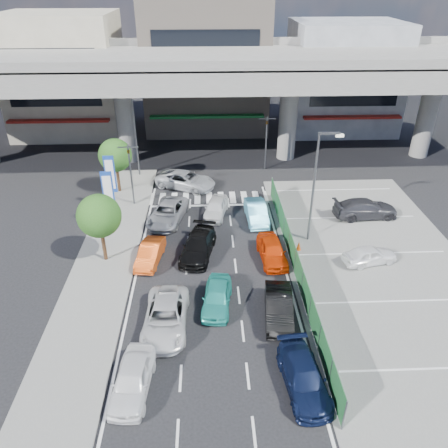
{
  "coord_description": "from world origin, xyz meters",
  "views": [
    {
      "loc": [
        -0.14,
        -20.32,
        16.74
      ],
      "look_at": [
        0.9,
        4.39,
        2.39
      ],
      "focal_mm": 35.0,
      "sensor_mm": 36.0,
      "label": 1
    }
  ],
  "objects_px": {
    "taxi_orange_right": "(272,251)",
    "sedan_white_mid_left": "(166,317)",
    "parked_sedan_dgrey": "(365,208)",
    "traffic_cone": "(299,246)",
    "tree_near": "(99,216)",
    "wagon_silver_front_left": "(168,213)",
    "hatch_black_mid_right": "(279,307)",
    "sedan_black_mid": "(198,246)",
    "tree_far": "(115,155)",
    "street_lamp_left": "(137,126)",
    "minivan_navy_back": "(304,377)",
    "taxi_teal_mid": "(217,297)",
    "signboard_far": "(110,176)",
    "sedan_white_front_mid": "(216,208)",
    "parked_sedan_white": "(370,255)",
    "street_lamp_right": "(317,179)",
    "kei_truck_front_right": "(256,212)",
    "traffic_light_left": "(129,160)",
    "signboard_near": "(108,193)",
    "traffic_light_right": "(267,130)",
    "crossing_wagon_silver": "(186,180)",
    "taxi_orange_left": "(150,253)",
    "van_white_back_left": "(132,379)"
  },
  "relations": [
    {
      "from": "taxi_orange_right",
      "to": "sedan_white_mid_left",
      "type": "bearing_deg",
      "value": -141.39
    },
    {
      "from": "signboard_far",
      "to": "street_lamp_right",
      "type": "bearing_deg",
      "value": -18.68
    },
    {
      "from": "minivan_navy_back",
      "to": "taxi_teal_mid",
      "type": "relative_size",
      "value": 1.13
    },
    {
      "from": "traffic_light_left",
      "to": "hatch_black_mid_right",
      "type": "height_order",
      "value": "traffic_light_left"
    },
    {
      "from": "hatch_black_mid_right",
      "to": "crossing_wagon_silver",
      "type": "xyz_separation_m",
      "value": [
        -5.7,
        17.09,
        0.04
      ]
    },
    {
      "from": "traffic_light_left",
      "to": "street_lamp_left",
      "type": "distance_m",
      "value": 6.06
    },
    {
      "from": "tree_far",
      "to": "kei_truck_front_right",
      "type": "xyz_separation_m",
      "value": [
        11.39,
        -5.48,
        -2.7
      ]
    },
    {
      "from": "traffic_cone",
      "to": "hatch_black_mid_right",
      "type": "bearing_deg",
      "value": -109.98
    },
    {
      "from": "wagon_silver_front_left",
      "to": "kei_truck_front_right",
      "type": "distance_m",
      "value": 6.81
    },
    {
      "from": "signboard_far",
      "to": "sedan_white_front_mid",
      "type": "height_order",
      "value": "signboard_far"
    },
    {
      "from": "street_lamp_right",
      "to": "signboard_far",
      "type": "height_order",
      "value": "street_lamp_right"
    },
    {
      "from": "sedan_white_mid_left",
      "to": "hatch_black_mid_right",
      "type": "bearing_deg",
      "value": 6.3
    },
    {
      "from": "crossing_wagon_silver",
      "to": "parked_sedan_dgrey",
      "type": "relative_size",
      "value": 1.07
    },
    {
      "from": "tree_far",
      "to": "taxi_orange_right",
      "type": "relative_size",
      "value": 1.19
    },
    {
      "from": "signboard_far",
      "to": "street_lamp_left",
      "type": "bearing_deg",
      "value": 79.69
    },
    {
      "from": "traffic_light_right",
      "to": "tree_near",
      "type": "bearing_deg",
      "value": -129.81
    },
    {
      "from": "sedan_white_front_mid",
      "to": "traffic_cone",
      "type": "height_order",
      "value": "sedan_white_front_mid"
    },
    {
      "from": "tree_near",
      "to": "sedan_black_mid",
      "type": "distance_m",
      "value": 6.74
    },
    {
      "from": "signboard_near",
      "to": "van_white_back_left",
      "type": "distance_m",
      "value": 15.15
    },
    {
      "from": "taxi_orange_left",
      "to": "traffic_cone",
      "type": "bearing_deg",
      "value": 13.69
    },
    {
      "from": "tree_far",
      "to": "taxi_orange_right",
      "type": "distance_m",
      "value": 16.31
    },
    {
      "from": "signboard_far",
      "to": "tree_far",
      "type": "height_order",
      "value": "tree_far"
    },
    {
      "from": "street_lamp_right",
      "to": "traffic_cone",
      "type": "height_order",
      "value": "street_lamp_right"
    },
    {
      "from": "traffic_light_right",
      "to": "signboard_near",
      "type": "relative_size",
      "value": 1.11
    },
    {
      "from": "street_lamp_left",
      "to": "sedan_white_front_mid",
      "type": "bearing_deg",
      "value": -49.83
    },
    {
      "from": "traffic_light_right",
      "to": "sedan_black_mid",
      "type": "relative_size",
      "value": 1.09
    },
    {
      "from": "sedan_black_mid",
      "to": "sedan_white_front_mid",
      "type": "xyz_separation_m",
      "value": [
        1.33,
        5.46,
        -0.03
      ]
    },
    {
      "from": "hatch_black_mid_right",
      "to": "sedan_black_mid",
      "type": "distance_m",
      "value": 7.86
    },
    {
      "from": "tree_far",
      "to": "traffic_cone",
      "type": "distance_m",
      "value": 17.28
    },
    {
      "from": "traffic_light_left",
      "to": "traffic_cone",
      "type": "relative_size",
      "value": 8.15
    },
    {
      "from": "kei_truck_front_right",
      "to": "parked_sedan_white",
      "type": "xyz_separation_m",
      "value": [
        6.8,
        -6.1,
        -0.02
      ]
    },
    {
      "from": "signboard_near",
      "to": "kei_truck_front_right",
      "type": "xyz_separation_m",
      "value": [
        10.79,
        1.03,
        -2.37
      ]
    },
    {
      "from": "sedan_white_mid_left",
      "to": "taxi_orange_left",
      "type": "relative_size",
      "value": 1.33
    },
    {
      "from": "traffic_cone",
      "to": "street_lamp_left",
      "type": "bearing_deg",
      "value": 132.87
    },
    {
      "from": "traffic_light_right",
      "to": "kei_truck_front_right",
      "type": "height_order",
      "value": "traffic_light_right"
    },
    {
      "from": "wagon_silver_front_left",
      "to": "traffic_light_left",
      "type": "bearing_deg",
      "value": 150.07
    },
    {
      "from": "street_lamp_left",
      "to": "tree_near",
      "type": "xyz_separation_m",
      "value": [
        -0.67,
        -14.0,
        -1.38
      ]
    },
    {
      "from": "tree_near",
      "to": "traffic_cone",
      "type": "bearing_deg",
      "value": 2.83
    },
    {
      "from": "street_lamp_left",
      "to": "signboard_far",
      "type": "bearing_deg",
      "value": -100.31
    },
    {
      "from": "tree_near",
      "to": "wagon_silver_front_left",
      "type": "bearing_deg",
      "value": 54.11
    },
    {
      "from": "tree_far",
      "to": "sedan_white_front_mid",
      "type": "height_order",
      "value": "tree_far"
    },
    {
      "from": "wagon_silver_front_left",
      "to": "sedan_white_front_mid",
      "type": "bearing_deg",
      "value": 23.76
    },
    {
      "from": "parked_sedan_dgrey",
      "to": "traffic_cone",
      "type": "xyz_separation_m",
      "value": [
        -6.04,
        -4.45,
        -0.4
      ]
    },
    {
      "from": "minivan_navy_back",
      "to": "street_lamp_right",
      "type": "bearing_deg",
      "value": 70.6
    },
    {
      "from": "hatch_black_mid_right",
      "to": "parked_sedan_dgrey",
      "type": "distance_m",
      "value": 13.93
    },
    {
      "from": "signboard_near",
      "to": "taxi_teal_mid",
      "type": "relative_size",
      "value": 1.21
    },
    {
      "from": "sedan_white_mid_left",
      "to": "taxi_orange_right",
      "type": "bearing_deg",
      "value": 44.57
    },
    {
      "from": "parked_sedan_white",
      "to": "traffic_cone",
      "type": "relative_size",
      "value": 5.6
    },
    {
      "from": "sedan_white_mid_left",
      "to": "taxi_orange_right",
      "type": "xyz_separation_m",
      "value": [
        6.59,
        6.13,
        0.0
      ]
    },
    {
      "from": "sedan_black_mid",
      "to": "traffic_cone",
      "type": "xyz_separation_m",
      "value": [
        6.91,
        0.18,
        -0.31
      ]
    }
  ]
}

